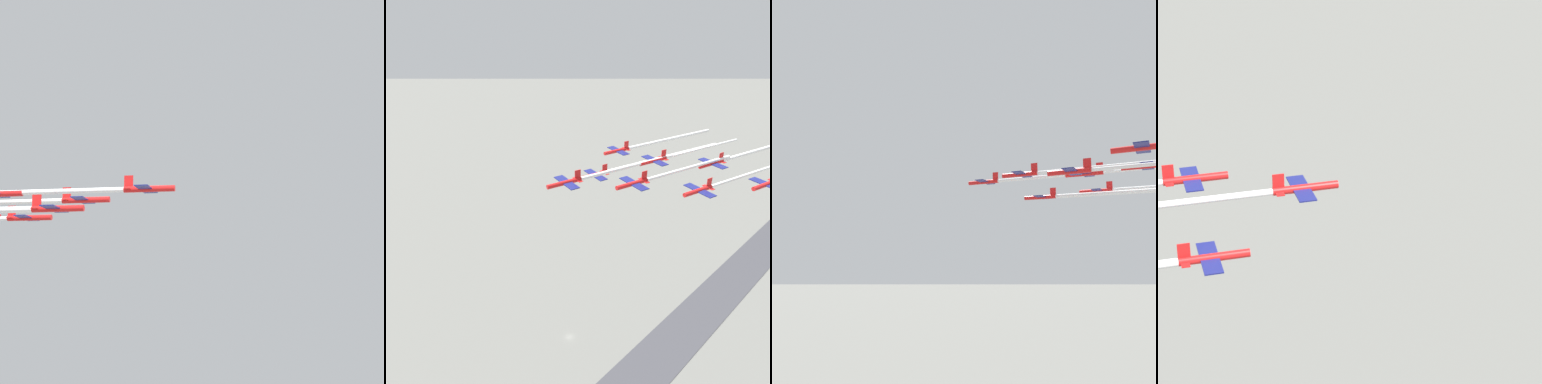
{
  "view_description": "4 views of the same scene",
  "coord_description": "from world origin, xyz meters",
  "views": [
    {
      "loc": [
        30.58,
        143.88,
        97.57
      ],
      "look_at": [
        -66.48,
        -14.66,
        127.28
      ],
      "focal_mm": 85.0,
      "sensor_mm": 36.0,
      "label": 1
    },
    {
      "loc": [
        -149.06,
        -51.22,
        172.46
      ],
      "look_at": [
        -58.83,
        -23.33,
        125.62
      ],
      "focal_mm": 35.0,
      "sensor_mm": 36.0,
      "label": 2
    },
    {
      "loc": [
        -92.78,
        -139.28,
        107.26
      ],
      "look_at": [
        -64.08,
        -12.31,
        125.37
      ],
      "focal_mm": 35.0,
      "sensor_mm": 36.0,
      "label": 3
    },
    {
      "loc": [
        49.43,
        58.68,
        189.06
      ],
      "look_at": [
        -60.48,
        -11.76,
        128.5
      ],
      "focal_mm": 85.0,
      "sensor_mm": 36.0,
      "label": 4
    }
  ],
  "objects": [
    {
      "name": "jet_0",
      "position": [
        -58.62,
        -19.61,
        127.99
      ],
      "size": [
        9.57,
        9.46,
        3.62
      ],
      "rotation": [
        0.0,
        0.0,
        0.85
      ],
      "color": "red"
    },
    {
      "name": "jet_2",
      "position": [
        -39.81,
        -23.22,
        122.89
      ],
      "size": [
        9.57,
        9.46,
        3.62
      ],
      "rotation": [
        0.0,
        0.0,
        0.85
      ],
      "color": "red"
    },
    {
      "name": "smoke_trail_0",
      "position": [
        -41.44,
        -34.72,
        127.93
      ],
      "size": [
        27.62,
        24.49,
        1.09
      ],
      "rotation": [
        0.0,
        0.0,
        0.85
      ],
      "color": "white"
    },
    {
      "name": "jet_1",
      "position": [
        -52.64,
        -37.8,
        127.52
      ],
      "size": [
        9.57,
        9.46,
        3.62
      ],
      "rotation": [
        0.0,
        0.0,
        0.85
      ],
      "color": "red"
    }
  ]
}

